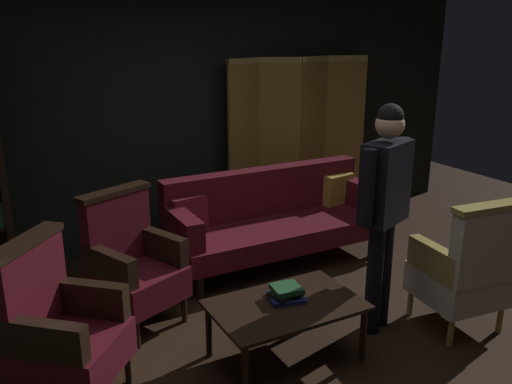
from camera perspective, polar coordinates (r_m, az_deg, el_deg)
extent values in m
plane|color=black|center=(3.99, 5.70, -16.21)|extent=(10.00, 10.00, 0.00)
cube|color=black|center=(5.59, -8.17, 8.79)|extent=(7.20, 0.10, 2.80)
cube|color=olive|center=(5.72, -1.26, 4.56)|extent=(0.44, 0.19, 1.90)
cube|color=tan|center=(5.59, -1.33, 13.80)|extent=(0.44, 0.19, 0.06)
cube|color=olive|center=(5.91, 2.49, 4.96)|extent=(0.43, 0.21, 1.90)
cube|color=tan|center=(5.79, 2.61, 13.90)|extent=(0.44, 0.22, 0.06)
cube|color=olive|center=(6.12, 6.04, 5.30)|extent=(0.45, 0.18, 1.90)
cube|color=tan|center=(6.01, 6.32, 13.93)|extent=(0.45, 0.18, 0.06)
cube|color=olive|center=(6.36, 9.33, 5.61)|extent=(0.44, 0.20, 1.90)
cube|color=tan|center=(6.25, 9.74, 13.91)|extent=(0.44, 0.21, 0.06)
cube|color=black|center=(5.06, -25.53, 2.11)|extent=(0.06, 0.32, 2.05)
cylinder|color=black|center=(4.58, -6.00, -10.00)|extent=(0.07, 0.07, 0.22)
cylinder|color=black|center=(5.50, 12.66, -5.54)|extent=(0.07, 0.07, 0.22)
cylinder|color=black|center=(5.08, -8.62, -7.24)|extent=(0.07, 0.07, 0.22)
cylinder|color=black|center=(5.93, 8.89, -3.64)|extent=(0.07, 0.07, 0.22)
cube|color=#4C0F19|center=(5.12, 2.49, -4.31)|extent=(2.10, 0.76, 0.20)
cube|color=#4C0F19|center=(5.27, 0.81, 0.11)|extent=(2.10, 0.18, 0.46)
cube|color=#4C0F19|center=(4.65, -7.93, -3.72)|extent=(0.16, 0.68, 0.26)
cube|color=#4C0F19|center=(5.59, 11.19, -0.30)|extent=(0.16, 0.68, 0.26)
cube|color=maroon|center=(4.86, -7.13, -2.47)|extent=(0.36, 0.18, 0.34)
cube|color=#B79338|center=(5.64, 8.74, 0.21)|extent=(0.36, 0.19, 0.35)
cylinder|color=black|center=(3.39, -1.20, -18.78)|extent=(0.04, 0.04, 0.39)
cylinder|color=black|center=(3.81, 11.33, -14.68)|extent=(0.04, 0.04, 0.39)
cylinder|color=black|center=(3.80, -5.05, -14.53)|extent=(0.04, 0.04, 0.39)
cylinder|color=black|center=(4.18, 6.55, -11.42)|extent=(0.04, 0.04, 0.39)
cube|color=black|center=(3.66, 3.20, -11.95)|extent=(1.00, 0.64, 0.03)
cylinder|color=tan|center=(4.76, 20.58, -9.96)|extent=(0.04, 0.04, 0.22)
cylinder|color=tan|center=(4.48, 16.13, -11.23)|extent=(0.04, 0.04, 0.22)
cylinder|color=tan|center=(4.48, 24.57, -12.21)|extent=(0.04, 0.04, 0.22)
cylinder|color=tan|center=(4.18, 20.07, -13.79)|extent=(0.04, 0.04, 0.22)
cube|color=beige|center=(4.37, 20.65, -9.09)|extent=(0.62, 0.62, 0.24)
cube|color=beige|center=(4.07, 23.38, -5.35)|extent=(0.57, 0.18, 0.54)
cube|color=tan|center=(3.97, 23.86, -1.47)|extent=(0.61, 0.20, 0.04)
cube|color=tan|center=(4.44, 23.27, -5.75)|extent=(0.15, 0.51, 0.22)
cube|color=tan|center=(4.12, 18.49, -6.91)|extent=(0.15, 0.51, 0.22)
cylinder|color=black|center=(4.01, -12.57, -14.56)|extent=(0.04, 0.04, 0.22)
cylinder|color=black|center=(4.26, -7.67, -12.23)|extent=(0.04, 0.04, 0.22)
cylinder|color=black|center=(4.33, -16.50, -12.29)|extent=(0.04, 0.04, 0.22)
cylinder|color=black|center=(4.57, -11.73, -10.31)|extent=(0.04, 0.04, 0.22)
cube|color=#4C0F19|center=(4.18, -12.32, -9.54)|extent=(0.73, 0.73, 0.24)
cube|color=#4C0F19|center=(4.20, -14.64, -3.79)|extent=(0.56, 0.33, 0.54)
cube|color=black|center=(4.11, -14.94, 0.00)|extent=(0.60, 0.35, 0.04)
cube|color=black|center=(3.95, -15.23, -7.66)|extent=(0.28, 0.50, 0.22)
cube|color=black|center=(4.22, -9.99, -5.68)|extent=(0.28, 0.50, 0.22)
cylinder|color=black|center=(3.68, -13.49, -17.79)|extent=(0.04, 0.04, 0.22)
cylinder|color=black|center=(3.88, -19.85, -16.35)|extent=(0.04, 0.04, 0.22)
cube|color=#4C0F19|center=(3.49, -19.00, -15.86)|extent=(0.79, 0.79, 0.24)
cube|color=#4C0F19|center=(3.42, -22.96, -9.51)|extent=(0.46, 0.50, 0.54)
cube|color=black|center=(3.31, -23.53, -4.99)|extent=(0.49, 0.54, 0.04)
cube|color=black|center=(3.20, -21.69, -14.49)|extent=(0.43, 0.40, 0.22)
cube|color=black|center=(3.55, -17.33, -10.80)|extent=(0.43, 0.40, 0.22)
cylinder|color=black|center=(4.16, 13.41, -8.36)|extent=(0.12, 0.12, 0.86)
cylinder|color=black|center=(4.05, 12.49, -9.05)|extent=(0.12, 0.12, 0.86)
cube|color=maroon|center=(3.93, 13.40, -2.50)|extent=(0.36, 0.27, 0.09)
cube|color=black|center=(3.85, 13.66, 1.01)|extent=(0.45, 0.34, 0.58)
cube|color=white|center=(3.89, 12.25, 1.71)|extent=(0.13, 0.06, 0.41)
cube|color=maroon|center=(3.84, 12.39, 5.05)|extent=(0.09, 0.05, 0.04)
cylinder|color=black|center=(4.07, 15.26, 1.87)|extent=(0.09, 0.09, 0.54)
cylinder|color=black|center=(3.64, 11.88, 0.34)|extent=(0.09, 0.09, 0.54)
sphere|color=tan|center=(3.77, 14.09, 7.02)|extent=(0.20, 0.20, 0.20)
sphere|color=black|center=(3.76, 14.14, 7.77)|extent=(0.18, 0.18, 0.18)
cube|color=navy|center=(3.70, 3.23, -11.15)|extent=(0.27, 0.25, 0.03)
cube|color=black|center=(3.69, 3.24, -10.74)|extent=(0.23, 0.18, 0.03)
cube|color=#1E4C28|center=(3.67, 3.25, -10.27)|extent=(0.21, 0.20, 0.04)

